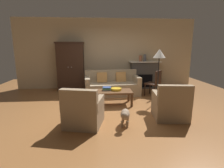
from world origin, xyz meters
TOP-DOWN VIEW (x-y plane):
  - ground_plane at (0.00, 0.00)m, footprint 9.60×9.60m
  - back_wall at (0.00, 2.55)m, footprint 7.20×0.10m
  - fireplace at (1.55, 2.30)m, footprint 1.26×0.48m
  - armoire at (-1.40, 2.22)m, footprint 1.06×0.57m
  - couch at (0.15, 1.40)m, footprint 1.98×0.99m
  - coffee_table at (0.10, 0.29)m, footprint 1.10×0.60m
  - fruit_bowl at (0.19, 0.33)m, footprint 0.32×0.32m
  - book_stack at (-0.10, 0.35)m, footprint 0.26×0.19m
  - mantel_vase_terracotta at (1.37, 2.28)m, footprint 0.12×0.12m
  - mantel_vase_slate at (1.55, 2.28)m, footprint 0.12×0.12m
  - armchair_near_left at (-0.68, -1.11)m, footprint 0.92×0.92m
  - armchair_near_right at (1.37, -0.89)m, footprint 0.85×0.85m
  - side_chair_wooden at (1.62, 1.09)m, footprint 0.62×0.62m
  - floor_lamp at (1.47, 0.37)m, footprint 0.36×0.36m
  - dog at (0.22, -1.20)m, footprint 0.28×0.56m

SIDE VIEW (x-z plane):
  - ground_plane at x=0.00m, z-range 0.00..0.00m
  - dog at x=0.22m, z-range 0.05..0.44m
  - armchair_near_left at x=-0.68m, z-range -0.12..0.76m
  - armchair_near_right at x=1.37m, z-range -0.12..0.76m
  - couch at x=0.15m, z-range -0.11..0.75m
  - coffee_table at x=0.10m, z-range 0.16..0.58m
  - fruit_bowl at x=0.19m, z-range 0.42..0.49m
  - book_stack at x=-0.10m, z-range 0.42..0.52m
  - side_chair_wooden at x=1.62m, z-range 0.06..0.96m
  - fireplace at x=1.55m, z-range 0.01..1.13m
  - armoire at x=-1.40m, z-range 0.00..1.88m
  - mantel_vase_terracotta at x=1.37m, z-range 1.12..1.35m
  - mantel_vase_slate at x=1.55m, z-range 1.12..1.39m
  - back_wall at x=0.00m, z-range 0.00..2.80m
  - floor_lamp at x=1.47m, z-range 0.59..2.23m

